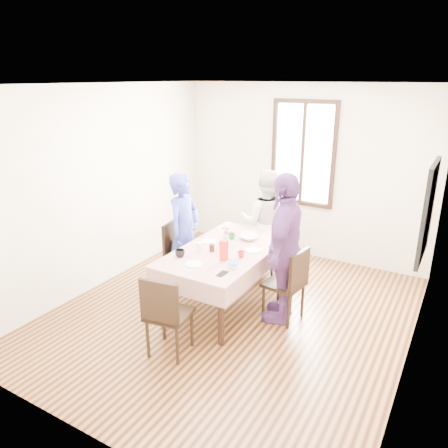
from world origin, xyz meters
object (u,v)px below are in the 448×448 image
at_px(chair_left, 184,255).
at_px(dining_table, 226,277).
at_px(chair_right, 284,284).
at_px(person_right, 284,249).
at_px(person_left, 184,232).
at_px(chair_near, 169,314).
at_px(chair_far, 266,242).
at_px(person_far, 266,222).

bearing_deg(chair_left, dining_table, 70.06).
bearing_deg(chair_right, person_right, 97.79).
bearing_deg(chair_right, person_left, 93.71).
relative_size(chair_near, person_right, 0.51).
relative_size(chair_far, chair_near, 1.00).
distance_m(dining_table, chair_far, 1.18).
distance_m(dining_table, chair_near, 1.18).
height_order(chair_right, chair_near, same).
bearing_deg(person_right, chair_left, -102.48).
bearing_deg(person_left, person_far, -37.52).
distance_m(chair_near, person_right, 1.50).
distance_m(chair_left, person_left, 0.34).
relative_size(dining_table, chair_near, 1.88).
height_order(person_left, person_right, person_right).
xyz_separation_m(chair_left, person_right, (1.50, -0.11, 0.44)).
bearing_deg(person_right, chair_right, 81.60).
xyz_separation_m(dining_table, person_right, (0.74, 0.05, 0.52)).
bearing_deg(chair_near, chair_far, 81.20).
bearing_deg(chair_far, chair_left, 47.86).
relative_size(chair_far, person_far, 0.59).
bearing_deg(person_far, chair_near, 70.41).
height_order(dining_table, person_far, person_far).
distance_m(chair_near, person_far, 2.35).
distance_m(chair_far, person_far, 0.32).
bearing_deg(dining_table, chair_right, 4.02).
bearing_deg(person_far, chair_far, -109.59).
distance_m(chair_left, chair_near, 1.54).
bearing_deg(person_left, chair_right, -94.94).
height_order(dining_table, chair_right, chair_right).
distance_m(chair_left, person_far, 1.29).
relative_size(person_left, person_right, 0.89).
height_order(chair_far, person_left, person_left).
bearing_deg(person_right, person_left, -102.54).
relative_size(dining_table, person_far, 1.10).
distance_m(chair_right, person_left, 1.54).
bearing_deg(person_right, person_far, -154.50).
height_order(dining_table, person_right, person_right).
distance_m(person_left, person_far, 1.24).
distance_m(chair_far, person_right, 1.42).
distance_m(person_left, person_right, 1.49).
height_order(chair_right, person_left, person_left).
xyz_separation_m(chair_right, person_far, (-0.76, 1.10, 0.32)).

